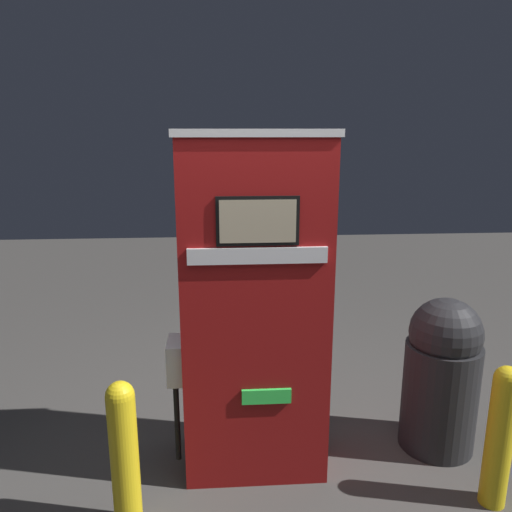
{
  "coord_description": "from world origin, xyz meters",
  "views": [
    {
      "loc": [
        -0.18,
        -2.49,
        2.03
      ],
      "look_at": [
        0.0,
        0.12,
        1.36
      ],
      "focal_mm": 35.0,
      "sensor_mm": 36.0,
      "label": 1
    }
  ],
  "objects_px": {
    "gas_pump": "(254,308)",
    "trash_bin": "(442,374)",
    "safety_bollard_far": "(500,433)",
    "safety_bollard": "(124,452)"
  },
  "relations": [
    {
      "from": "safety_bollard_far",
      "to": "safety_bollard",
      "type": "bearing_deg",
      "value": -179.32
    },
    {
      "from": "safety_bollard_far",
      "to": "trash_bin",
      "type": "bearing_deg",
      "value": 100.08
    },
    {
      "from": "trash_bin",
      "to": "safety_bollard",
      "type": "bearing_deg",
      "value": -163.54
    },
    {
      "from": "gas_pump",
      "to": "safety_bollard_far",
      "type": "bearing_deg",
      "value": -19.56
    },
    {
      "from": "safety_bollard",
      "to": "trash_bin",
      "type": "height_order",
      "value": "trash_bin"
    },
    {
      "from": "gas_pump",
      "to": "safety_bollard",
      "type": "height_order",
      "value": "gas_pump"
    },
    {
      "from": "gas_pump",
      "to": "safety_bollard_far",
      "type": "distance_m",
      "value": 1.5
    },
    {
      "from": "gas_pump",
      "to": "trash_bin",
      "type": "distance_m",
      "value": 1.31
    },
    {
      "from": "trash_bin",
      "to": "safety_bollard_far",
      "type": "bearing_deg",
      "value": -79.92
    },
    {
      "from": "gas_pump",
      "to": "safety_bollard_far",
      "type": "xyz_separation_m",
      "value": [
        1.3,
        -0.46,
        -0.58
      ]
    }
  ]
}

